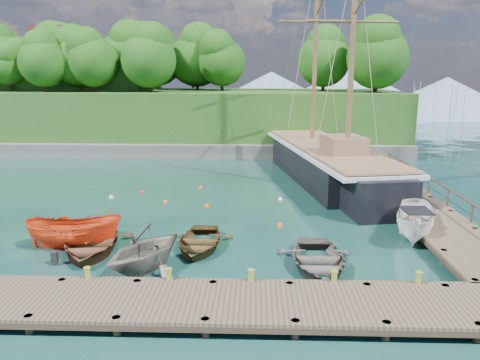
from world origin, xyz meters
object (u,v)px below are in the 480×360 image
object	(u,v)px
rowboat_0	(91,251)
cabin_boat_white	(414,238)
rowboat_3	(318,268)
rowboat_1	(145,269)
motorboat_orange	(75,248)
rowboat_2	(199,248)
schooner	(327,166)

from	to	relation	value
rowboat_0	cabin_boat_white	size ratio (longest dim) A/B	1.06
rowboat_3	rowboat_1	bearing A→B (deg)	-176.28
rowboat_3	motorboat_orange	distance (m)	11.18
rowboat_1	rowboat_2	bearing A→B (deg)	83.24
rowboat_3	schooner	xyz separation A→B (m)	(2.74, 16.37, 1.12)
motorboat_orange	schooner	size ratio (longest dim) A/B	0.16
rowboat_1	schooner	distance (m)	19.49
rowboat_0	rowboat_1	xyz separation A→B (m)	(2.94, -1.93, 0.00)
cabin_boat_white	schooner	xyz separation A→B (m)	(-2.50, 12.57, 1.12)
rowboat_0	rowboat_3	bearing A→B (deg)	-16.74
rowboat_0	rowboat_2	size ratio (longest dim) A/B	1.18
rowboat_0	rowboat_3	xyz separation A→B (m)	(10.11, -1.56, 0.00)
rowboat_1	cabin_boat_white	bearing A→B (deg)	49.81
rowboat_1	rowboat_2	world-z (taller)	rowboat_1
rowboat_3	cabin_boat_white	world-z (taller)	cabin_boat_white
rowboat_2	rowboat_3	bearing A→B (deg)	-19.32
rowboat_1	rowboat_2	size ratio (longest dim) A/B	0.96
rowboat_3	rowboat_2	bearing A→B (deg)	158.87
rowboat_2	rowboat_1	bearing A→B (deg)	-125.44
motorboat_orange	schooner	bearing A→B (deg)	-47.00
rowboat_0	motorboat_orange	xyz separation A→B (m)	(-0.90, 0.41, 0.00)
rowboat_0	cabin_boat_white	bearing A→B (deg)	0.34
rowboat_0	motorboat_orange	world-z (taller)	motorboat_orange
rowboat_3	schooner	distance (m)	16.64
rowboat_3	cabin_boat_white	distance (m)	6.48
cabin_boat_white	rowboat_1	bearing A→B (deg)	-141.47
rowboat_1	motorboat_orange	world-z (taller)	rowboat_1
rowboat_1	rowboat_2	distance (m)	3.14
rowboat_0	rowboat_3	size ratio (longest dim) A/B	1.06
rowboat_2	rowboat_3	world-z (taller)	rowboat_3
rowboat_0	rowboat_1	bearing A→B (deg)	-41.29
rowboat_1	rowboat_3	bearing A→B (deg)	34.20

